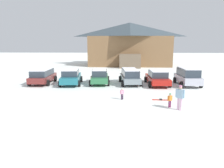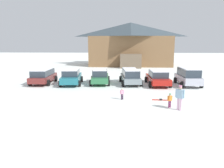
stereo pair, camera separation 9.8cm
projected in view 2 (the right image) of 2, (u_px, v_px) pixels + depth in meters
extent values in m
plane|color=white|center=(109.00, 126.00, 11.72)|extent=(160.00, 160.00, 0.00)
cube|color=brown|center=(130.00, 51.00, 42.54)|extent=(15.10, 9.49, 5.45)
pyramid|color=#37444C|center=(131.00, 30.00, 41.77)|extent=(15.71, 10.10, 2.61)
cube|color=#725F4A|center=(131.00, 61.00, 37.41)|extent=(3.63, 1.85, 2.40)
cube|color=maroon|center=(43.00, 78.00, 23.64)|extent=(1.89, 4.47, 0.57)
cube|color=#2D3842|center=(43.00, 73.00, 23.44)|extent=(1.65, 3.40, 0.62)
cube|color=white|center=(43.00, 69.00, 23.37)|extent=(1.54, 3.23, 0.06)
cylinder|color=black|center=(39.00, 78.00, 25.06)|extent=(0.23, 0.64, 0.64)
cylinder|color=black|center=(56.00, 78.00, 25.01)|extent=(0.23, 0.64, 0.64)
cylinder|color=black|center=(30.00, 83.00, 22.37)|extent=(0.23, 0.64, 0.64)
cylinder|color=black|center=(48.00, 83.00, 22.32)|extent=(0.23, 0.64, 0.64)
cube|color=#1F6D7A|center=(71.00, 78.00, 23.20)|extent=(2.26, 4.59, 0.63)
cube|color=#2D3842|center=(71.00, 73.00, 22.87)|extent=(1.82, 2.45, 0.59)
cube|color=white|center=(71.00, 70.00, 22.81)|extent=(1.70, 2.33, 0.06)
cylinder|color=black|center=(64.00, 79.00, 24.55)|extent=(0.29, 0.66, 0.64)
cylinder|color=black|center=(82.00, 79.00, 24.66)|extent=(0.29, 0.66, 0.64)
cylinder|color=black|center=(60.00, 84.00, 21.87)|extent=(0.29, 0.66, 0.64)
cylinder|color=black|center=(80.00, 83.00, 21.97)|extent=(0.29, 0.66, 0.64)
cube|color=#2D7346|center=(100.00, 78.00, 23.46)|extent=(2.03, 4.17, 0.56)
cube|color=#2D3842|center=(100.00, 73.00, 23.15)|extent=(1.68, 2.22, 0.63)
cube|color=white|center=(100.00, 70.00, 23.08)|extent=(1.56, 2.10, 0.06)
cylinder|color=black|center=(92.00, 79.00, 24.72)|extent=(0.27, 0.65, 0.64)
cylinder|color=black|center=(109.00, 79.00, 24.77)|extent=(0.27, 0.65, 0.64)
cylinder|color=black|center=(91.00, 83.00, 22.25)|extent=(0.27, 0.65, 0.64)
cylinder|color=black|center=(109.00, 83.00, 22.30)|extent=(0.27, 0.65, 0.64)
cube|color=gray|center=(130.00, 78.00, 23.34)|extent=(2.15, 4.63, 0.55)
cube|color=#2D3842|center=(130.00, 73.00, 23.14)|extent=(1.84, 3.54, 0.68)
cube|color=white|center=(130.00, 69.00, 23.07)|extent=(1.72, 3.36, 0.06)
cylinder|color=black|center=(120.00, 79.00, 24.71)|extent=(0.28, 0.66, 0.64)
cylinder|color=black|center=(137.00, 79.00, 24.81)|extent=(0.28, 0.66, 0.64)
cylinder|color=black|center=(123.00, 83.00, 21.99)|extent=(0.28, 0.66, 0.64)
cylinder|color=black|center=(141.00, 83.00, 22.08)|extent=(0.28, 0.66, 0.64)
cube|color=#B21B15|center=(158.00, 79.00, 22.81)|extent=(2.05, 4.73, 0.56)
cube|color=#2D3842|center=(158.00, 74.00, 22.47)|extent=(1.73, 2.49, 0.61)
cube|color=white|center=(158.00, 71.00, 22.41)|extent=(1.62, 2.36, 0.06)
cylinder|color=black|center=(146.00, 79.00, 24.29)|extent=(0.25, 0.65, 0.64)
cylinder|color=black|center=(164.00, 80.00, 24.27)|extent=(0.25, 0.65, 0.64)
cylinder|color=black|center=(150.00, 84.00, 21.45)|extent=(0.25, 0.65, 0.64)
cylinder|color=black|center=(171.00, 84.00, 21.44)|extent=(0.25, 0.65, 0.64)
cube|color=#B7B8C6|center=(188.00, 79.00, 22.53)|extent=(1.86, 4.15, 0.70)
cube|color=#2D3842|center=(189.00, 72.00, 22.32)|extent=(1.62, 3.16, 0.74)
cube|color=white|center=(189.00, 68.00, 22.24)|extent=(1.51, 3.00, 0.06)
cylinder|color=black|center=(175.00, 80.00, 23.87)|extent=(0.24, 0.65, 0.64)
cylinder|color=black|center=(193.00, 80.00, 23.83)|extent=(0.24, 0.65, 0.64)
cylinder|color=black|center=(182.00, 85.00, 21.37)|extent=(0.24, 0.65, 0.64)
cylinder|color=black|center=(201.00, 85.00, 21.33)|extent=(0.24, 0.65, 0.64)
cylinder|color=#28142B|center=(123.00, 97.00, 17.06)|extent=(0.08, 0.08, 0.44)
cylinder|color=#28142B|center=(121.00, 97.00, 17.05)|extent=(0.08, 0.08, 0.44)
cube|color=pink|center=(122.00, 92.00, 16.99)|extent=(0.23, 0.16, 0.31)
cylinder|color=pink|center=(124.00, 92.00, 17.00)|extent=(0.06, 0.06, 0.29)
cylinder|color=pink|center=(120.00, 92.00, 16.97)|extent=(0.06, 0.06, 0.29)
sphere|color=tan|center=(122.00, 89.00, 16.95)|extent=(0.11, 0.11, 0.11)
cylinder|color=beige|center=(122.00, 89.00, 16.93)|extent=(0.11, 0.11, 0.05)
cylinder|color=#712B53|center=(170.00, 104.00, 14.98)|extent=(0.09, 0.09, 0.49)
cylinder|color=#712B53|center=(169.00, 104.00, 14.95)|extent=(0.09, 0.09, 0.49)
cube|color=orange|center=(170.00, 98.00, 14.88)|extent=(0.27, 0.21, 0.34)
cylinder|color=orange|center=(172.00, 98.00, 14.92)|extent=(0.07, 0.07, 0.33)
cylinder|color=orange|center=(168.00, 98.00, 14.84)|extent=(0.07, 0.07, 0.33)
sphere|color=tan|center=(170.00, 95.00, 14.84)|extent=(0.12, 0.12, 0.12)
cylinder|color=#349049|center=(170.00, 94.00, 14.83)|extent=(0.12, 0.12, 0.06)
cylinder|color=#E4B2CE|center=(178.00, 104.00, 14.40)|extent=(0.15, 0.15, 0.82)
cylinder|color=#E4B2CE|center=(181.00, 104.00, 14.30)|extent=(0.15, 0.15, 0.82)
cube|color=#97BAD3|center=(180.00, 94.00, 14.22)|extent=(0.47, 0.42, 0.58)
cylinder|color=#97BAD3|center=(176.00, 93.00, 14.37)|extent=(0.11, 0.11, 0.55)
cylinder|color=#97BAD3|center=(184.00, 94.00, 14.06)|extent=(0.11, 0.11, 0.55)
sphere|color=tan|center=(180.00, 88.00, 14.14)|extent=(0.21, 0.21, 0.21)
cylinder|color=pink|center=(181.00, 86.00, 14.12)|extent=(0.20, 0.20, 0.10)
cube|color=red|center=(161.00, 100.00, 17.00)|extent=(1.43, 0.23, 0.02)
cube|color=black|center=(161.00, 99.00, 17.00)|extent=(0.21, 0.10, 0.06)
cube|color=red|center=(162.00, 100.00, 16.81)|extent=(1.43, 0.23, 0.02)
cube|color=black|center=(161.00, 100.00, 16.81)|extent=(0.21, 0.10, 0.06)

